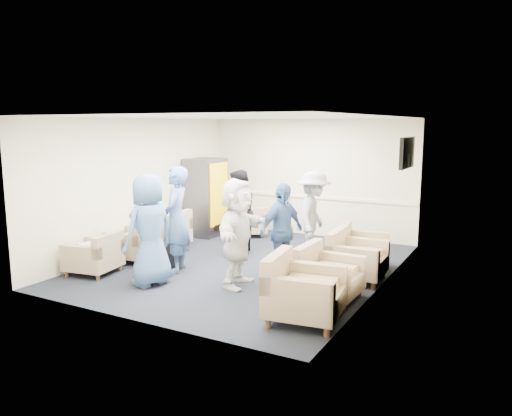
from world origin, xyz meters
The scene contains 25 objects.
floor centered at (0.00, 0.00, 0.00)m, with size 6.00×6.00×0.00m, color black.
ceiling centered at (0.00, 0.00, 2.70)m, with size 6.00×6.00×0.00m, color white.
back_wall centered at (0.00, 3.00, 1.35)m, with size 5.00×0.02×2.70m, color beige.
front_wall centered at (0.00, -3.00, 1.35)m, with size 5.00×0.02×2.70m, color beige.
left_wall centered at (-2.50, 0.00, 1.35)m, with size 0.02×6.00×2.70m, color beige.
right_wall centered at (2.50, 0.00, 1.35)m, with size 0.02×6.00×2.70m, color beige.
chair_rail centered at (0.00, 2.98, 0.90)m, with size 4.98×0.04×0.06m, color silver.
tv centered at (2.44, 1.80, 2.05)m, with size 0.10×1.00×0.58m.
armchair_left_near centered at (-2.02, -1.72, 0.31)m, with size 0.89×0.89×0.62m.
armchair_left_mid centered at (-1.99, -0.72, 0.32)m, with size 0.88×0.88×0.65m.
armchair_left_far centered at (-2.00, 0.22, 0.34)m, with size 0.98×0.98×0.69m.
armchair_right_near centered at (1.93, -1.94, 0.38)m, with size 1.06×1.06×0.75m.
armchair_right_midnear centered at (1.93, -0.99, 0.34)m, with size 0.87×0.87×0.68m.
armchair_right_midfar centered at (2.01, 0.12, 0.35)m, with size 0.91×0.91×0.70m.
armchair_right_far centered at (1.91, 0.81, 0.34)m, with size 0.97×0.97×0.68m.
armchair_corner centered at (-1.14, 2.16, 0.30)m, with size 1.05×1.05×0.60m.
vending_machine centered at (-2.09, 1.79, 0.90)m, with size 0.73×0.85×1.80m.
backpack centered at (-1.01, -0.91, 0.26)m, with size 0.31×0.23×0.50m.
pillow centered at (-2.02, -1.73, 0.48)m, with size 0.50×0.38×0.14m, color white.
person_front_left centered at (-0.81, -1.71, 0.91)m, with size 0.88×0.58×1.81m, color #41659E.
person_mid_left centered at (-0.88, -0.91, 0.93)m, with size 0.68×0.44×1.86m, color #41659E.
person_back_left centered at (-0.53, 0.63, 0.85)m, with size 0.82×0.64×1.69m, color black.
person_back_right centered at (0.97, 0.88, 0.86)m, with size 1.11×0.64×1.72m, color beige.
person_mid_right centered at (0.91, -0.38, 0.81)m, with size 0.95×0.40×1.62m, color #41659E.
person_front_right centered at (0.47, -1.09, 0.87)m, with size 1.62×0.51×1.74m, color silver.
Camera 1 is at (4.43, -7.75, 2.57)m, focal length 35.00 mm.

